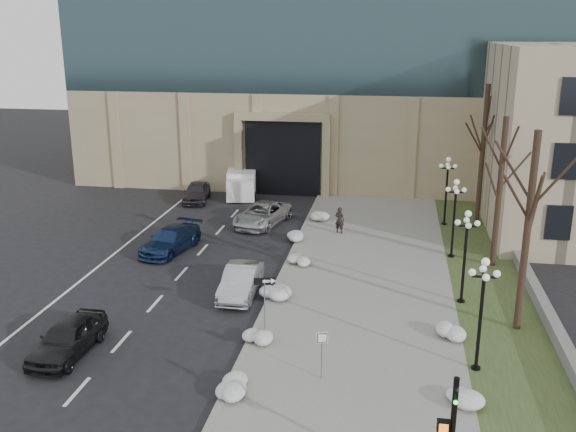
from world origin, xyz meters
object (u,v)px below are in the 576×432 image
car_d (262,214)px  lamppost_c (455,208)px  lamppost_b (466,244)px  car_c (170,240)px  one_way_sign (268,287)px  lamppost_d (447,182)px  car_b (241,281)px  lamppost_a (482,299)px  car_a (68,338)px  pedestrian (340,220)px  keep_sign (322,346)px  box_truck (242,182)px  car_e (197,192)px

car_d → lamppost_c: (12.27, -4.65, 2.32)m
car_d → lamppost_b: lamppost_b is taller
car_c → car_d: size_ratio=0.92×
one_way_sign → lamppost_c: 14.11m
lamppost_d → car_b: bearing=-128.4°
lamppost_a → lamppost_c: size_ratio=1.00×
lamppost_a → lamppost_b: bearing=90.0°
car_a → lamppost_a: lamppost_a is taller
car_a → pedestrian: 20.19m
lamppost_a → lamppost_b: size_ratio=1.00×
keep_sign → lamppost_d: lamppost_d is taller
pedestrian → box_truck: 12.88m
car_d → keep_sign: keep_sign is taller
car_e → pedestrian: 13.33m
car_a → box_truck: (0.85, 27.19, 0.23)m
lamppost_b → car_a: bearing=-154.4°
car_b → lamppost_c: 13.28m
car_a → lamppost_b: 18.42m
lamppost_b → box_truck: bearing=129.0°
car_d → box_truck: bearing=126.2°
car_c → pedestrian: size_ratio=2.85×
car_d → car_c: bearing=-111.2°
car_e → one_way_sign: 23.11m
box_truck → keep_sign: (9.72, -27.54, 0.53)m
car_b → box_truck: (-4.75, 20.04, 0.23)m
car_d → car_e: (-6.26, 5.16, -0.00)m
one_way_sign → lamppost_b: size_ratio=0.55×
keep_sign → lamppost_b: bearing=38.0°
pedestrian → box_truck: size_ratio=0.26×
lamppost_a → lamppost_c: (0.00, 13.00, 0.00)m
pedestrian → lamppost_d: (6.87, 3.14, 2.08)m
car_a → keep_sign: keep_sign is taller
car_c → keep_sign: size_ratio=2.42×
car_e → lamppost_a: bearing=-58.9°
car_b → lamppost_a: 12.53m
car_e → lamppost_d: 18.96m
pedestrian → lamppost_a: (6.87, -16.36, 2.08)m
box_truck → lamppost_a: size_ratio=1.41×
lamppost_a → lamppost_b: same height
one_way_sign → keep_sign: one_way_sign is taller
car_a → box_truck: box_truck is taller
car_b → one_way_sign: size_ratio=1.75×
lamppost_a → car_d: bearing=124.8°
car_a → lamppost_c: 22.00m
car_a → car_e: (-2.04, 24.20, -0.01)m
car_b → box_truck: box_truck is taller
keep_sign → lamppost_c: bearing=51.8°
car_b → lamppost_a: (10.89, -5.76, 2.32)m
keep_sign → lamppost_a: size_ratio=0.43×
lamppost_d → car_d: bearing=-171.4°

